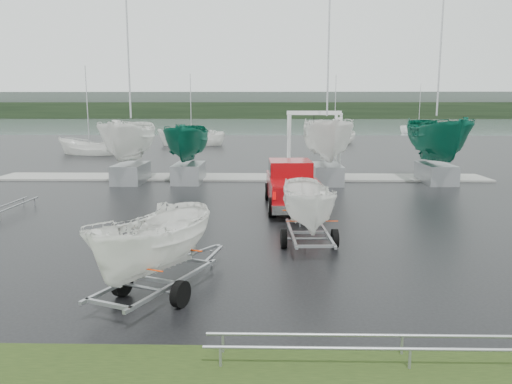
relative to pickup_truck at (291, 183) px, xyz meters
name	(u,v)px	position (x,y,z in m)	size (l,w,h in m)	color
ground_plane	(223,228)	(-2.66, -4.19, -1.03)	(120.00, 120.00, 0.00)	black
lake	(260,126)	(-2.66, 95.81, -1.04)	(300.00, 300.00, 0.00)	gray
dock	(241,177)	(-2.66, 8.81, -0.98)	(30.00, 3.00, 0.12)	gray
treeline	(263,110)	(-2.66, 165.81, 1.97)	(300.00, 8.00, 6.00)	black
far_hill	(263,105)	(-2.66, 173.81, 3.97)	(300.00, 6.00, 10.00)	#4C5651
pickup_truck	(291,183)	(0.00, 0.00, 0.00)	(2.37, 6.01, 1.97)	maroon
trailer_hitched	(310,167)	(0.24, -6.46, 1.50)	(1.80, 3.64, 4.65)	#94969C
trailer_parked	(152,191)	(-3.64, -10.91, 1.49)	(2.50, 3.77, 4.63)	#94969C
boat_hoist	(314,135)	(1.77, 8.81, 1.64)	(3.30, 2.18, 4.12)	silver
keelboat_0	(128,113)	(-9.00, 6.81, 3.01)	(2.54, 3.20, 10.71)	#94969C
keelboat_1	(188,120)	(-5.65, 7.01, 2.61)	(2.30, 3.20, 7.22)	#94969C
keelboat_2	(328,109)	(2.37, 6.81, 3.23)	(2.67, 3.20, 10.85)	#94969C
keelboat_3	(440,108)	(8.74, 7.11, 3.24)	(2.68, 3.20, 10.86)	#94969C
mast_rack_2	(406,342)	(1.34, -13.69, -0.68)	(7.00, 0.56, 0.06)	#94969C
moored_boat_0	(90,155)	(-17.39, 23.70, -1.02)	(2.97, 2.92, 11.23)	white
moored_boat_1	(192,146)	(-9.65, 34.87, -1.03)	(3.20, 3.14, 11.82)	white
moored_boat_2	(334,144)	(6.86, 37.16, -1.02)	(3.80, 3.79, 11.52)	white
moored_boat_3	(418,134)	(23.61, 60.44, -1.02)	(3.31, 3.30, 11.11)	white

